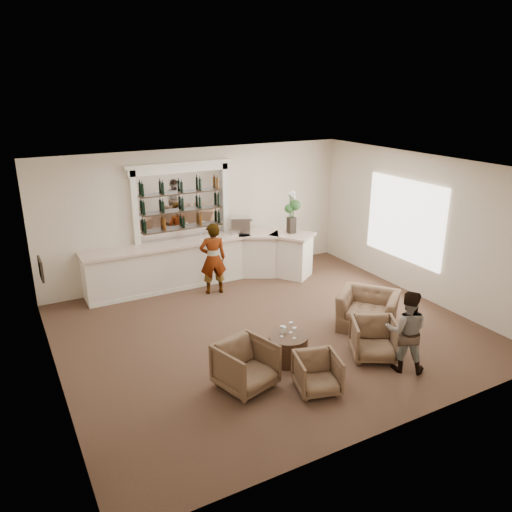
{
  "coord_description": "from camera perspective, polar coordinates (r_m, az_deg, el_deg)",
  "views": [
    {
      "loc": [
        -4.55,
        -7.86,
        4.74
      ],
      "look_at": [
        0.19,
        0.9,
        1.3
      ],
      "focal_mm": 35.0,
      "sensor_mm": 36.0,
      "label": 1
    }
  ],
  "objects": [
    {
      "name": "armchair_far",
      "position": [
        10.47,
        12.65,
        -6.07
      ],
      "size": [
        1.51,
        1.53,
        0.75
      ],
      "primitive_type": "imported",
      "rotation": [
        0.0,
        0.0,
        -0.89
      ],
      "color": "brown",
      "rests_on": "ground"
    },
    {
      "name": "room_shell",
      "position": [
        10.07,
        0.36,
        5.26
      ],
      "size": [
        8.04,
        7.02,
        3.32
      ],
      "color": "beige",
      "rests_on": "ground"
    },
    {
      "name": "wine_glass_tbl_a",
      "position": [
        8.92,
        2.98,
        -8.59
      ],
      "size": [
        0.07,
        0.07,
        0.21
      ],
      "primitive_type": null,
      "color": "white",
      "rests_on": "cocktail_table"
    },
    {
      "name": "armchair_right",
      "position": [
        9.4,
        13.34,
        -9.23
      ],
      "size": [
        1.08,
        1.08,
        0.73
      ],
      "primitive_type": "imported",
      "rotation": [
        0.0,
        0.0,
        -0.51
      ],
      "color": "brown",
      "rests_on": "ground"
    },
    {
      "name": "sommelier",
      "position": [
        11.74,
        -4.94,
        -0.3
      ],
      "size": [
        0.7,
        0.54,
        1.72
      ],
      "primitive_type": "imported",
      "rotation": [
        0.0,
        0.0,
        2.92
      ],
      "color": "gray",
      "rests_on": "ground"
    },
    {
      "name": "ground",
      "position": [
        10.24,
        1.46,
        -8.51
      ],
      "size": [
        8.0,
        8.0,
        0.0
      ],
      "primitive_type": "plane",
      "color": "brown",
      "rests_on": "ground"
    },
    {
      "name": "back_bar_alcove",
      "position": [
        12.27,
        -8.5,
        6.11
      ],
      "size": [
        2.64,
        0.25,
        3.0
      ],
      "color": "white",
      "rests_on": "ground"
    },
    {
      "name": "napkin_holder",
      "position": [
        9.07,
        3.16,
        -8.42
      ],
      "size": [
        0.08,
        0.08,
        0.12
      ],
      "primitive_type": "cube",
      "color": "white",
      "rests_on": "cocktail_table"
    },
    {
      "name": "armchair_left",
      "position": [
        8.33,
        -1.18,
        -12.41
      ],
      "size": [
        1.05,
        1.06,
        0.79
      ],
      "primitive_type": "imported",
      "rotation": [
        0.0,
        0.0,
        0.28
      ],
      "color": "brown",
      "rests_on": "ground"
    },
    {
      "name": "wine_glass_bar_right",
      "position": [
        12.43,
        -4.59,
        2.67
      ],
      "size": [
        0.07,
        0.07,
        0.21
      ],
      "primitive_type": null,
      "color": "white",
      "rests_on": "bar_counter"
    },
    {
      "name": "bar_counter",
      "position": [
        12.43,
        -6.06,
        -0.64
      ],
      "size": [
        5.72,
        1.8,
        1.14
      ],
      "color": "white",
      "rests_on": "ground"
    },
    {
      "name": "wine_glass_tbl_c",
      "position": [
        8.88,
        4.41,
        -8.77
      ],
      "size": [
        0.07,
        0.07,
        0.21
      ],
      "primitive_type": null,
      "color": "white",
      "rests_on": "cocktail_table"
    },
    {
      "name": "cocktail_table",
      "position": [
        9.12,
        3.7,
        -10.47
      ],
      "size": [
        0.71,
        0.71,
        0.5
      ],
      "primitive_type": "cylinder",
      "color": "#46321E",
      "rests_on": "ground"
    },
    {
      "name": "espresso_machine",
      "position": [
        12.71,
        -1.78,
        3.57
      ],
      "size": [
        0.59,
        0.55,
        0.42
      ],
      "primitive_type": "cube",
      "rotation": [
        0.0,
        0.0,
        -0.42
      ],
      "color": "silver",
      "rests_on": "bar_counter"
    },
    {
      "name": "armchair_center",
      "position": [
        8.33,
        7.02,
        -13.17
      ],
      "size": [
        0.84,
        0.86,
        0.64
      ],
      "primitive_type": "imported",
      "rotation": [
        0.0,
        0.0,
        -0.27
      ],
      "color": "brown",
      "rests_on": "ground"
    },
    {
      "name": "guest",
      "position": [
        9.0,
        16.81,
        -8.23
      ],
      "size": [
        0.91,
        0.89,
        1.48
      ],
      "primitive_type": "imported",
      "rotation": [
        0.0,
        0.0,
        2.45
      ],
      "color": "gray",
      "rests_on": "ground"
    },
    {
      "name": "wine_glass_tbl_b",
      "position": [
        9.06,
        4.01,
        -8.15
      ],
      "size": [
        0.07,
        0.07,
        0.21
      ],
      "primitive_type": null,
      "color": "white",
      "rests_on": "cocktail_table"
    },
    {
      "name": "wine_glass_bar_left",
      "position": [
        12.21,
        -6.31,
        2.3
      ],
      "size": [
        0.07,
        0.07,
        0.21
      ],
      "primitive_type": null,
      "color": "white",
      "rests_on": "bar_counter"
    },
    {
      "name": "flower_vase",
      "position": [
        12.62,
        4.11,
        5.33
      ],
      "size": [
        0.29,
        0.29,
        1.09
      ],
      "color": "black",
      "rests_on": "bar_counter"
    }
  ]
}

